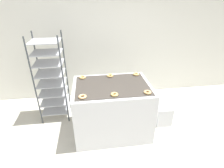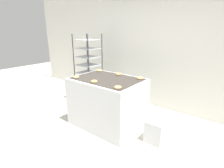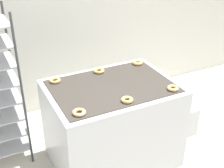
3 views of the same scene
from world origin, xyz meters
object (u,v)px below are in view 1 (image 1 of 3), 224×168
at_px(donut_near_right, 148,92).
at_px(donut_far_right, 136,74).
at_px(donut_near_left, 82,97).
at_px(donut_far_left, 83,77).
at_px(glaze_bin, 162,114).
at_px(donut_far_center, 110,76).
at_px(donut_near_center, 114,94).
at_px(fryer_machine, 112,108).
at_px(baking_rack_cart, 51,78).

xyz_separation_m(donut_near_right, donut_far_right, (0.00, 0.68, 0.00)).
distance_m(donut_near_left, donut_far_left, 0.67).
bearing_deg(glaze_bin, donut_far_center, 164.10).
bearing_deg(donut_far_right, donut_far_center, 179.58).
bearing_deg(donut_far_center, donut_near_right, -54.54).
bearing_deg(donut_far_right, donut_near_center, -127.11).
relative_size(fryer_machine, glaze_bin, 3.43).
height_order(donut_near_center, donut_near_right, same).
relative_size(glaze_bin, donut_near_center, 3.35).
xyz_separation_m(fryer_machine, donut_near_right, (0.50, -0.34, 0.49)).
xyz_separation_m(baking_rack_cart, donut_near_left, (0.60, -0.91, 0.09)).
distance_m(donut_near_left, donut_far_center, 0.84).
distance_m(donut_near_center, donut_far_right, 0.85).
distance_m(donut_near_left, donut_near_right, 0.98).
relative_size(donut_near_left, donut_near_center, 1.05).
bearing_deg(donut_far_right, baking_rack_cart, 171.55).
bearing_deg(donut_near_right, donut_far_left, 145.55).
distance_m(donut_near_right, donut_far_left, 1.20).
bearing_deg(glaze_bin, donut_near_right, -141.57).
relative_size(donut_near_center, donut_far_left, 0.98).
distance_m(baking_rack_cart, donut_near_left, 1.09).
bearing_deg(glaze_bin, donut_near_left, -165.15).
height_order(fryer_machine, donut_far_center, donut_far_center).
distance_m(fryer_machine, glaze_bin, 1.05).
relative_size(donut_far_left, donut_far_right, 0.97).
bearing_deg(donut_far_left, donut_far_right, 0.26).
height_order(glaze_bin, donut_far_left, donut_far_left).
bearing_deg(donut_far_center, baking_rack_cart, 168.06).
relative_size(donut_near_left, donut_far_center, 0.97).
height_order(donut_near_left, donut_near_center, donut_near_center).
bearing_deg(glaze_bin, donut_far_left, 169.56).
bearing_deg(donut_far_left, fryer_machine, -34.81).
bearing_deg(donut_near_right, donut_near_center, 179.27).
height_order(donut_near_center, donut_far_center, same).
relative_size(donut_near_right, donut_far_center, 0.94).
distance_m(donut_near_left, donut_far_right, 1.19).
bearing_deg(fryer_machine, donut_far_right, 34.44).
bearing_deg(donut_far_right, donut_near_right, -90.10).
bearing_deg(baking_rack_cart, donut_near_left, -56.44).
distance_m(baking_rack_cart, donut_far_right, 1.60).
xyz_separation_m(donut_near_left, donut_near_right, (0.98, -0.01, 0.00)).
bearing_deg(baking_rack_cart, donut_far_left, -21.90).
relative_size(donut_near_left, donut_far_right, 0.99).
distance_m(glaze_bin, donut_near_right, 1.00).
bearing_deg(donut_near_left, baking_rack_cart, 123.56).
distance_m(donut_far_left, donut_far_right, 0.99).
bearing_deg(donut_far_right, donut_far_left, -179.74).
bearing_deg(donut_near_right, glaze_bin, 38.43).
distance_m(donut_near_right, donut_far_center, 0.84).
relative_size(donut_near_left, donut_far_left, 1.03).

